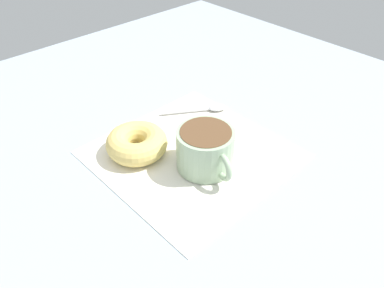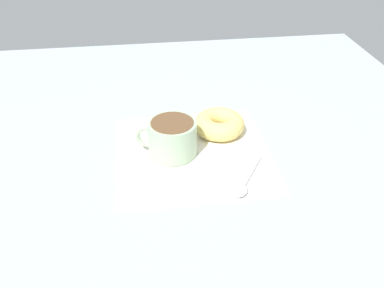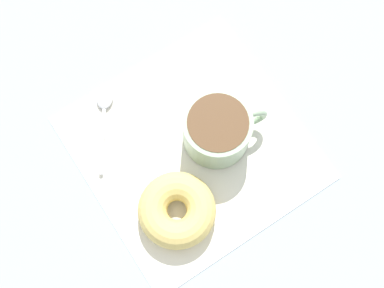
{
  "view_description": "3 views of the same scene",
  "coord_description": "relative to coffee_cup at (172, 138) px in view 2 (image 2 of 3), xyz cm",
  "views": [
    {
      "loc": [
        -33.25,
        -34.86,
        41.41
      ],
      "look_at": [
        0.54,
        1.15,
        2.3
      ],
      "focal_mm": 35.0,
      "sensor_mm": 36.0,
      "label": 1
    },
    {
      "loc": [
        68.17,
        -8.29,
        48.56
      ],
      "look_at": [
        0.54,
        1.15,
        2.3
      ],
      "focal_mm": 40.0,
      "sensor_mm": 36.0,
      "label": 2
    },
    {
      "loc": [
        -16.33,
        12.01,
        72.88
      ],
      "look_at": [
        0.54,
        1.15,
        2.3
      ],
      "focal_mm": 50.0,
      "sensor_mm": 36.0,
      "label": 3
    }
  ],
  "objects": [
    {
      "name": "ground_plane",
      "position": [
        -0.31,
        2.67,
        -4.88
      ],
      "size": [
        120.0,
        120.0,
        2.0
      ],
      "primitive_type": "cube",
      "color": "#99A8B7"
    },
    {
      "name": "napkin",
      "position": [
        0.22,
        3.82,
        -3.73
      ],
      "size": [
        30.04,
        30.04,
        0.3
      ],
      "primitive_type": "cube",
      "rotation": [
        0.0,
        0.0,
        0.01
      ],
      "color": "white",
      "rests_on": "ground_plane"
    },
    {
      "name": "coffee_cup",
      "position": [
        0.0,
        0.0,
        0.0
      ],
      "size": [
        9.34,
        11.88,
        6.87
      ],
      "color": "#9EB793",
      "rests_on": "napkin"
    },
    {
      "name": "donut",
      "position": [
        -6.37,
        10.45,
        -1.61
      ],
      "size": [
        10.46,
        10.46,
        3.94
      ],
      "primitive_type": "torus",
      "color": "#E5C66B",
      "rests_on": "napkin"
    },
    {
      "name": "spoon",
      "position": [
        11.77,
        11.4,
        -3.18
      ],
      "size": [
        11.87,
        8.39,
        0.9
      ],
      "color": "silver",
      "rests_on": "napkin"
    }
  ]
}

